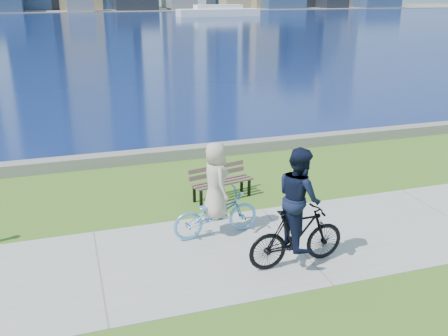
# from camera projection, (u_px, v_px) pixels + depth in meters

# --- Properties ---
(ground) EXTENTS (320.00, 320.00, 0.00)m
(ground) POSITION_uv_depth(u_px,v_px,m) (292.00, 242.00, 10.58)
(ground) COLOR #3B671B
(ground) RESTS_ON ground
(concrete_path) EXTENTS (80.00, 3.50, 0.02)m
(concrete_path) POSITION_uv_depth(u_px,v_px,m) (293.00, 242.00, 10.58)
(concrete_path) COLOR #9E9F9A
(concrete_path) RESTS_ON ground
(seawall) EXTENTS (90.00, 0.50, 0.35)m
(seawall) POSITION_uv_depth(u_px,v_px,m) (211.00, 150.00, 16.08)
(seawall) COLOR slate
(seawall) RESTS_ON ground
(bay_water) EXTENTS (320.00, 131.00, 0.01)m
(bay_water) POSITION_uv_depth(u_px,v_px,m) (89.00, 25.00, 75.13)
(bay_water) COLOR #0C1C4E
(bay_water) RESTS_ON ground
(far_shore) EXTENTS (320.00, 30.00, 0.12)m
(far_shore) POSITION_uv_depth(u_px,v_px,m) (75.00, 10.00, 127.11)
(far_shore) COLOR slate
(far_shore) RESTS_ON ground
(ferry_far) EXTENTS (16.05, 4.58, 2.18)m
(ferry_far) POSITION_uv_depth(u_px,v_px,m) (218.00, 11.00, 98.14)
(ferry_far) COLOR white
(ferry_far) RESTS_ON ground
(park_bench) EXTENTS (1.69, 0.90, 0.83)m
(park_bench) POSITION_uv_depth(u_px,v_px,m) (220.00, 179.00, 12.68)
(park_bench) COLOR black
(park_bench) RESTS_ON ground
(cyclist_woman) EXTENTS (0.81, 1.95, 2.09)m
(cyclist_woman) POSITION_uv_depth(u_px,v_px,m) (216.00, 202.00, 10.62)
(cyclist_woman) COLOR #5EA8E6
(cyclist_woman) RESTS_ON ground
(cyclist_man) EXTENTS (0.76, 1.99, 2.37)m
(cyclist_man) POSITION_uv_depth(u_px,v_px,m) (298.00, 218.00, 9.38)
(cyclist_man) COLOR black
(cyclist_man) RESTS_ON ground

